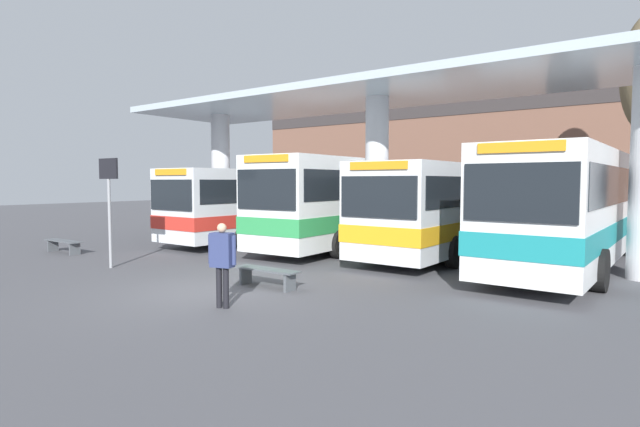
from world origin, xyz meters
TOP-DOWN VIEW (x-y plane):
  - ground_plane at (0.00, 0.00)m, footprint 100.00×100.00m
  - townhouse_backdrop at (0.00, 24.78)m, footprint 40.00×0.58m
  - station_canopy at (0.00, 7.51)m, footprint 20.92×5.60m
  - transit_bus_left_bay at (-5.86, 9.47)m, footprint 2.93×12.42m
  - transit_bus_center_bay at (-1.79, 9.42)m, footprint 3.06×12.10m
  - transit_bus_right_bay at (2.13, 10.05)m, footprint 2.84×12.36m
  - transit_bus_far_right_bay at (6.06, 8.91)m, footprint 2.87×12.06m
  - waiting_bench_near_pillar at (-9.04, 0.99)m, footprint 1.93×0.44m
  - waiting_bench_mid_platform at (0.71, 0.99)m, footprint 1.78×0.44m
  - info_sign_platform at (-4.86, 0.30)m, footprint 0.90×0.09m
  - pedestrian_waiting at (1.30, -0.98)m, footprint 0.63×0.36m

SIDE VIEW (x-z plane):
  - ground_plane at x=0.00m, z-range 0.00..0.00m
  - waiting_bench_mid_platform at x=0.71m, z-range 0.12..0.58m
  - waiting_bench_near_pillar at x=-9.04m, z-range 0.12..0.58m
  - pedestrian_waiting at x=1.30m, z-range 0.19..1.91m
  - transit_bus_left_bay at x=-5.86m, z-range 0.18..3.21m
  - transit_bus_right_bay at x=2.13m, z-range 0.18..3.30m
  - transit_bus_center_bay at x=-1.79m, z-range 0.19..3.57m
  - transit_bus_far_right_bay at x=6.06m, z-range 0.19..3.59m
  - info_sign_platform at x=-4.86m, z-range 0.67..3.90m
  - station_canopy at x=0.00m, z-range 1.95..7.67m
  - townhouse_backdrop at x=0.00m, z-range 0.76..9.93m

